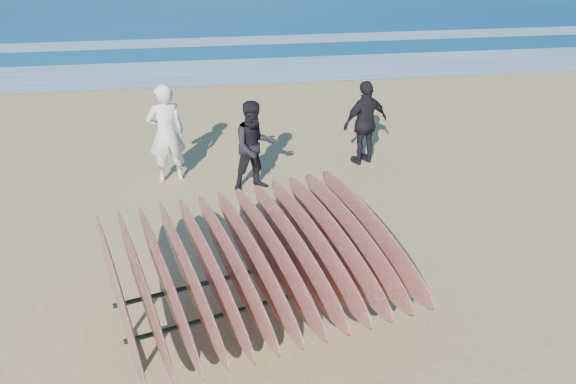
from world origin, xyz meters
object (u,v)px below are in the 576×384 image
object	(u,v)px
surfboard_rack	(255,261)
person_dark_a	(255,146)
person_white	(166,133)
person_dark_b	(365,123)

from	to	relation	value
surfboard_rack	person_dark_a	distance (m)	3.55
person_white	person_dark_a	size ratio (longest dim) A/B	1.12
surfboard_rack	person_dark_a	bearing A→B (deg)	68.97
person_white	person_dark_a	distance (m)	1.58
person_white	person_dark_a	bearing A→B (deg)	147.25
surfboard_rack	person_dark_a	xyz separation A→B (m)	(0.29, 3.54, -0.08)
person_dark_a	person_dark_b	world-z (taller)	person_dark_b
person_white	person_dark_a	world-z (taller)	person_white
surfboard_rack	person_dark_b	distance (m)	4.98
surfboard_rack	person_dark_b	size ratio (longest dim) A/B	2.42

